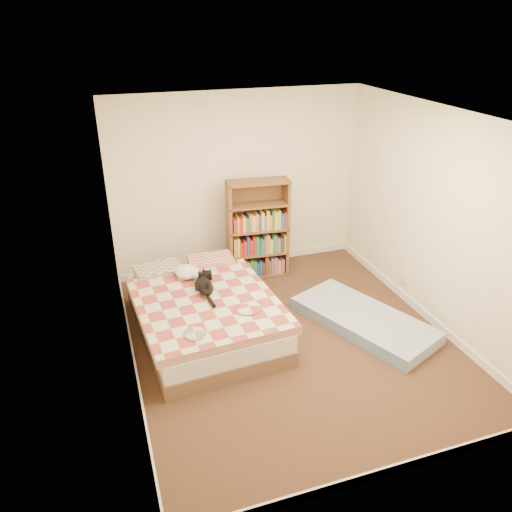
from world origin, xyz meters
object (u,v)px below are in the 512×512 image
object	(u,v)px
bed	(203,311)
bookshelf	(257,240)
floor_mattress	(364,320)
black_cat	(204,284)
white_dog	(188,272)

from	to	relation	value
bed	bookshelf	bearing A→B (deg)	43.10
bookshelf	floor_mattress	size ratio (longest dim) A/B	0.82
black_cat	white_dog	bearing A→B (deg)	128.87
bookshelf	black_cat	xyz separation A→B (m)	(-1.00, -1.04, 0.04)
bed	black_cat	size ratio (longest dim) A/B	3.03
floor_mattress	white_dog	size ratio (longest dim) A/B	5.05
bookshelf	white_dog	size ratio (longest dim) A/B	4.14
bookshelf	floor_mattress	xyz separation A→B (m)	(0.78, -1.65, -0.45)
floor_mattress	black_cat	distance (m)	1.95
black_cat	floor_mattress	bearing A→B (deg)	1.62
floor_mattress	black_cat	bearing A→B (deg)	138.20
bed	floor_mattress	bearing A→B (deg)	-20.22
bed	black_cat	distance (m)	0.32
bed	floor_mattress	world-z (taller)	bed
bed	floor_mattress	distance (m)	1.91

